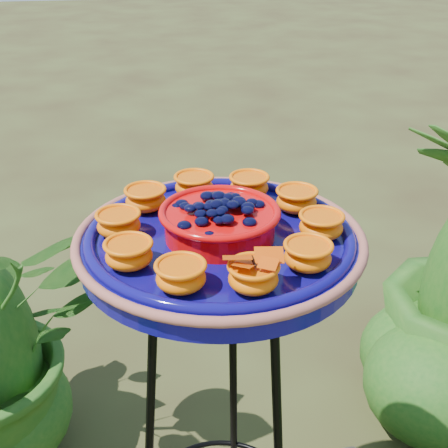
{
  "coord_description": "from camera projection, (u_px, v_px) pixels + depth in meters",
  "views": [
    {
      "loc": [
        -0.21,
        -0.9,
        1.43
      ],
      "look_at": [
        -0.07,
        -0.01,
        0.97
      ],
      "focal_mm": 50.0,
      "sensor_mm": 36.0,
      "label": 1
    }
  ],
  "objects": [
    {
      "name": "tripod_stand",
      "position": [
        220.0,
        417.0,
        1.2
      ],
      "size": [
        0.42,
        0.42,
        0.9
      ],
      "rotation": [
        0.0,
        0.0,
        -0.34
      ],
      "color": "black",
      "rests_on": "ground"
    },
    {
      "name": "feeder_dish",
      "position": [
        220.0,
        237.0,
        1.02
      ],
      "size": [
        0.58,
        0.58,
        0.11
      ],
      "rotation": [
        0.0,
        0.0,
        -0.34
      ],
      "color": "#0C0861",
      "rests_on": "tripod_stand"
    }
  ]
}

